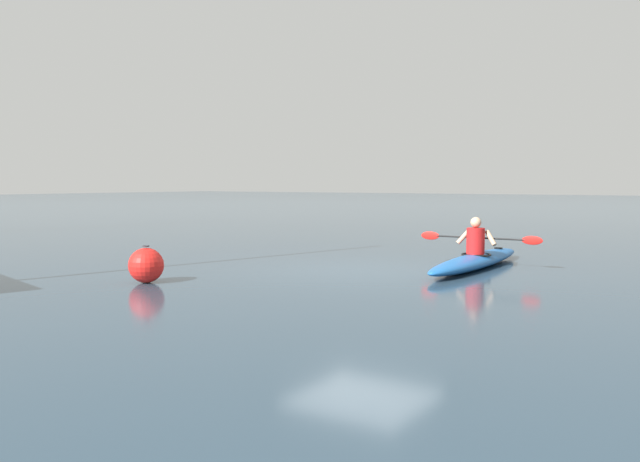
# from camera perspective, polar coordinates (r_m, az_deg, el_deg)

# --- Properties ---
(ground_plane) EXTENTS (160.00, 160.00, 0.00)m
(ground_plane) POSITION_cam_1_polar(r_m,az_deg,el_deg) (12.44, 3.86, -3.51)
(ground_plane) COLOR #283D4C
(kayak) EXTENTS (0.72, 4.65, 0.28)m
(kayak) POSITION_cam_1_polar(r_m,az_deg,el_deg) (13.23, 13.58, -2.53)
(kayak) COLOR #1959A5
(kayak) RESTS_ON ground
(kayaker) EXTENTS (2.48, 0.41, 0.73)m
(kayaker) POSITION_cam_1_polar(r_m,az_deg,el_deg) (13.12, 13.53, -0.64)
(kayaker) COLOR red
(kayaker) RESTS_ON kayak
(mooring_buoy_red_near) EXTENTS (0.59, 0.59, 0.63)m
(mooring_buoy_red_near) POSITION_cam_1_polar(r_m,az_deg,el_deg) (11.30, -15.02, -2.92)
(mooring_buoy_red_near) COLOR red
(mooring_buoy_red_near) RESTS_ON ground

